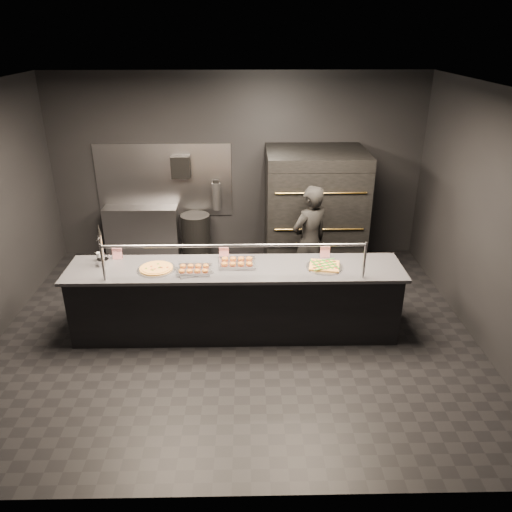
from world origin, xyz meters
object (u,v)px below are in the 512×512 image
(round_pizza, at_px, (156,268))
(slider_tray_a, at_px, (194,269))
(service_counter, at_px, (236,300))
(towel_dispenser, at_px, (181,167))
(prep_shelf, at_px, (143,233))
(square_pizza, at_px, (324,266))
(beer_tap, at_px, (102,254))
(pizza_oven, at_px, (314,211))
(slider_tray_b, at_px, (237,262))
(trash_bin, at_px, (196,237))
(worker, at_px, (309,242))
(fire_extinguisher, at_px, (216,196))

(round_pizza, bearing_deg, slider_tray_a, -6.75)
(service_counter, height_order, towel_dispenser, towel_dispenser)
(prep_shelf, xyz_separation_m, square_pizza, (2.69, -2.34, 0.49))
(towel_dispenser, height_order, beer_tap, towel_dispenser)
(pizza_oven, bearing_deg, slider_tray_b, -122.93)
(beer_tap, relative_size, round_pizza, 1.19)
(prep_shelf, height_order, trash_bin, prep_shelf)
(pizza_oven, bearing_deg, round_pizza, -137.88)
(round_pizza, relative_size, trash_bin, 0.58)
(beer_tap, distance_m, trash_bin, 2.41)
(worker, bearing_deg, slider_tray_a, 2.15)
(service_counter, xyz_separation_m, pizza_oven, (1.20, 1.90, 0.50))
(service_counter, relative_size, towel_dispenser, 11.71)
(service_counter, xyz_separation_m, square_pizza, (1.09, -0.02, 0.47))
(fire_extinguisher, distance_m, slider_tray_b, 2.35)
(slider_tray_a, bearing_deg, service_counter, 11.29)
(beer_tap, relative_size, trash_bin, 0.69)
(beer_tap, xyz_separation_m, round_pizza, (0.67, -0.14, -0.14))
(pizza_oven, xyz_separation_m, fire_extinguisher, (-1.55, 0.50, 0.09))
(trash_bin, bearing_deg, beer_tap, -113.35)
(beer_tap, xyz_separation_m, trash_bin, (0.92, 2.13, -0.68))
(fire_extinguisher, relative_size, round_pizza, 1.10)
(prep_shelf, distance_m, slider_tray_a, 2.71)
(slider_tray_b, bearing_deg, round_pizza, -172.61)
(fire_extinguisher, xyz_separation_m, square_pizza, (1.44, -2.42, -0.12))
(service_counter, distance_m, beer_tap, 1.73)
(towel_dispenser, relative_size, beer_tap, 0.64)
(worker, bearing_deg, fire_extinguisher, -79.17)
(trash_bin, bearing_deg, square_pizza, -51.43)
(round_pizza, height_order, slider_tray_a, slider_tray_a)
(trash_bin, bearing_deg, prep_shelf, 173.66)
(beer_tap, bearing_deg, pizza_oven, 32.67)
(slider_tray_a, bearing_deg, worker, 35.74)
(beer_tap, bearing_deg, slider_tray_a, -9.62)
(prep_shelf, height_order, towel_dispenser, towel_dispenser)
(service_counter, height_order, prep_shelf, service_counter)
(round_pizza, distance_m, slider_tray_a, 0.46)
(service_counter, relative_size, pizza_oven, 2.15)
(beer_tap, bearing_deg, prep_shelf, 89.54)
(slider_tray_b, bearing_deg, fire_extinguisher, 99.14)
(slider_tray_b, bearing_deg, worker, 42.22)
(pizza_oven, bearing_deg, worker, -100.78)
(pizza_oven, bearing_deg, prep_shelf, 171.46)
(service_counter, bearing_deg, fire_extinguisher, 98.30)
(fire_extinguisher, bearing_deg, prep_shelf, -176.34)
(beer_tap, bearing_deg, trash_bin, 66.65)
(fire_extinguisher, height_order, round_pizza, fire_extinguisher)
(beer_tap, xyz_separation_m, worker, (2.65, 0.90, -0.25))
(slider_tray_b, bearing_deg, pizza_oven, 57.07)
(service_counter, xyz_separation_m, round_pizza, (-0.95, -0.04, 0.47))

